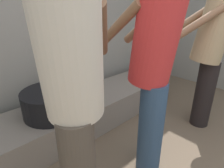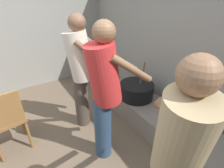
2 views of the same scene
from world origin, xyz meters
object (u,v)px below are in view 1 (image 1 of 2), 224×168
cooking_pot_main (51,102)px  cook_in_red_shirt (153,63)px  cook_in_tan_shirt (210,48)px  cook_in_cream_shirt (73,88)px

cooking_pot_main → cook_in_red_shirt: cook_in_red_shirt is taller
cook_in_tan_shirt → cook_in_cream_shirt: 1.60m
cook_in_red_shirt → cook_in_cream_shirt: size_ratio=1.00×
cooking_pot_main → cook_in_tan_shirt: bearing=-32.4°
cook_in_tan_shirt → cook_in_red_shirt: bearing=177.6°
cook_in_tan_shirt → cook_in_red_shirt: 0.95m
cook_in_cream_shirt → cook_in_red_shirt: bearing=-1.3°
cooking_pot_main → cook_in_cream_shirt: 0.97m
cook_in_tan_shirt → cook_in_cream_shirt: (-1.60, 0.06, 0.03)m
cook_in_tan_shirt → cooking_pot_main: bearing=147.6°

